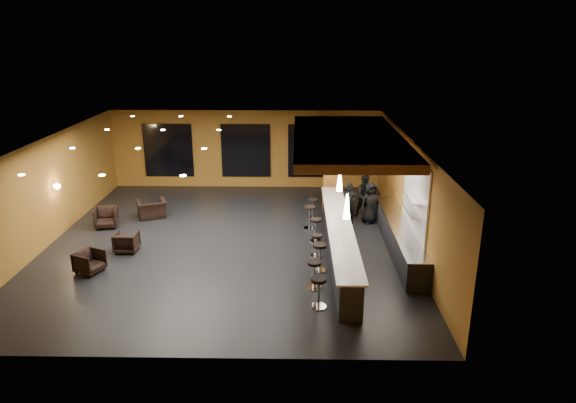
{
  "coord_description": "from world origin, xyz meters",
  "views": [
    {
      "loc": [
        2.3,
        -16.07,
        6.87
      ],
      "look_at": [
        2.0,
        0.5,
        1.3
      ],
      "focal_mm": 32.0,
      "sensor_mm": 36.0,
      "label": 1
    }
  ],
  "objects_px": {
    "staff_a": "(349,203)",
    "bar_stool_0": "(319,289)",
    "bar_stool_4": "(316,227)",
    "pendant_2": "(334,161)",
    "bar_stool_1": "(314,271)",
    "staff_b": "(366,196)",
    "bar_stool_5": "(310,214)",
    "armchair_a": "(90,262)",
    "pendant_0": "(347,206)",
    "bar_stool_2": "(320,254)",
    "armchair_d": "(152,209)",
    "column": "(331,166)",
    "armchair_b": "(127,242)",
    "pendant_1": "(340,180)",
    "bar_stool_6": "(313,206)",
    "staff_c": "(370,203)",
    "prep_counter": "(399,237)",
    "bar_counter": "(339,241)",
    "armchair_c": "(106,217)",
    "bar_stool_3": "(317,243)"
  },
  "relations": [
    {
      "from": "pendant_1",
      "to": "staff_c",
      "type": "height_order",
      "value": "pendant_1"
    },
    {
      "from": "bar_counter",
      "to": "armchair_d",
      "type": "relative_size",
      "value": 7.62
    },
    {
      "from": "prep_counter",
      "to": "staff_c",
      "type": "distance_m",
      "value": 2.54
    },
    {
      "from": "bar_counter",
      "to": "bar_stool_2",
      "type": "relative_size",
      "value": 9.33
    },
    {
      "from": "staff_a",
      "to": "armchair_d",
      "type": "relative_size",
      "value": 1.46
    },
    {
      "from": "column",
      "to": "prep_counter",
      "type": "bearing_deg",
      "value": -64.0
    },
    {
      "from": "bar_stool_2",
      "to": "bar_stool_5",
      "type": "distance_m",
      "value": 3.42
    },
    {
      "from": "armchair_b",
      "to": "bar_stool_6",
      "type": "height_order",
      "value": "bar_stool_6"
    },
    {
      "from": "armchair_d",
      "to": "bar_stool_4",
      "type": "distance_m",
      "value": 6.62
    },
    {
      "from": "prep_counter",
      "to": "bar_stool_2",
      "type": "relative_size",
      "value": 7.0
    },
    {
      "from": "bar_stool_0",
      "to": "bar_stool_5",
      "type": "xyz_separation_m",
      "value": [
        -0.1,
        5.56,
        0.01
      ]
    },
    {
      "from": "column",
      "to": "bar_stool_0",
      "type": "height_order",
      "value": "column"
    },
    {
      "from": "pendant_2",
      "to": "bar_stool_1",
      "type": "distance_m",
      "value": 5.6
    },
    {
      "from": "column",
      "to": "armchair_a",
      "type": "height_order",
      "value": "column"
    },
    {
      "from": "staff_c",
      "to": "staff_b",
      "type": "bearing_deg",
      "value": 76.36
    },
    {
      "from": "armchair_d",
      "to": "bar_stool_2",
      "type": "height_order",
      "value": "bar_stool_2"
    },
    {
      "from": "bar_stool_5",
      "to": "armchair_a",
      "type": "bearing_deg",
      "value": -151.3
    },
    {
      "from": "prep_counter",
      "to": "armchair_a",
      "type": "bearing_deg",
      "value": -169.08
    },
    {
      "from": "staff_a",
      "to": "staff_b",
      "type": "distance_m",
      "value": 0.96
    },
    {
      "from": "bar_stool_4",
      "to": "bar_stool_6",
      "type": "distance_m",
      "value": 2.24
    },
    {
      "from": "armchair_d",
      "to": "bar_stool_5",
      "type": "height_order",
      "value": "bar_stool_5"
    },
    {
      "from": "bar_stool_1",
      "to": "bar_stool_5",
      "type": "relative_size",
      "value": 0.95
    },
    {
      "from": "staff_b",
      "to": "bar_stool_0",
      "type": "xyz_separation_m",
      "value": [
        -2.06,
        -6.85,
        -0.3
      ]
    },
    {
      "from": "bar_stool_2",
      "to": "bar_stool_4",
      "type": "height_order",
      "value": "bar_stool_2"
    },
    {
      "from": "bar_counter",
      "to": "bar_stool_6",
      "type": "bearing_deg",
      "value": 102.31
    },
    {
      "from": "bar_stool_4",
      "to": "pendant_2",
      "type": "bearing_deg",
      "value": 69.61
    },
    {
      "from": "column",
      "to": "staff_c",
      "type": "distance_m",
      "value": 2.37
    },
    {
      "from": "pendant_2",
      "to": "armchair_b",
      "type": "xyz_separation_m",
      "value": [
        -6.87,
        -2.82,
        -2.02
      ]
    },
    {
      "from": "bar_counter",
      "to": "column",
      "type": "bearing_deg",
      "value": 90.0
    },
    {
      "from": "pendant_0",
      "to": "bar_stool_5",
      "type": "relative_size",
      "value": 0.82
    },
    {
      "from": "bar_stool_5",
      "to": "staff_c",
      "type": "bearing_deg",
      "value": 15.96
    },
    {
      "from": "staff_a",
      "to": "bar_stool_0",
      "type": "relative_size",
      "value": 1.84
    },
    {
      "from": "armchair_b",
      "to": "armchair_d",
      "type": "xyz_separation_m",
      "value": [
        -0.05,
        3.2,
        0.01
      ]
    },
    {
      "from": "armchair_c",
      "to": "bar_stool_0",
      "type": "bearing_deg",
      "value": -48.9
    },
    {
      "from": "armchair_d",
      "to": "bar_stool_1",
      "type": "height_order",
      "value": "bar_stool_1"
    },
    {
      "from": "pendant_1",
      "to": "bar_stool_4",
      "type": "xyz_separation_m",
      "value": [
        -0.7,
        0.62,
        -1.82
      ]
    },
    {
      "from": "column",
      "to": "bar_stool_0",
      "type": "xyz_separation_m",
      "value": [
        -0.78,
        -7.87,
        -1.22
      ]
    },
    {
      "from": "pendant_0",
      "to": "bar_stool_2",
      "type": "height_order",
      "value": "pendant_0"
    },
    {
      "from": "prep_counter",
      "to": "pendant_0",
      "type": "bearing_deg",
      "value": -128.66
    },
    {
      "from": "staff_c",
      "to": "armchair_d",
      "type": "distance_m",
      "value": 8.31
    },
    {
      "from": "armchair_d",
      "to": "pendant_1",
      "type": "bearing_deg",
      "value": 134.72
    },
    {
      "from": "bar_stool_6",
      "to": "pendant_0",
      "type": "bearing_deg",
      "value": -82.21
    },
    {
      "from": "bar_stool_0",
      "to": "armchair_d",
      "type": "bearing_deg",
      "value": 132.76
    },
    {
      "from": "armchair_a",
      "to": "bar_stool_6",
      "type": "distance_m",
      "value": 8.23
    },
    {
      "from": "staff_a",
      "to": "staff_c",
      "type": "relative_size",
      "value": 0.99
    },
    {
      "from": "bar_stool_2",
      "to": "bar_stool_3",
      "type": "relative_size",
      "value": 1.16
    },
    {
      "from": "staff_c",
      "to": "armchair_c",
      "type": "height_order",
      "value": "staff_c"
    },
    {
      "from": "bar_stool_3",
      "to": "pendant_1",
      "type": "bearing_deg",
      "value": 40.08
    },
    {
      "from": "pendant_2",
      "to": "bar_stool_1",
      "type": "relative_size",
      "value": 0.86
    },
    {
      "from": "bar_counter",
      "to": "staff_b",
      "type": "bearing_deg",
      "value": 70.36
    }
  ]
}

